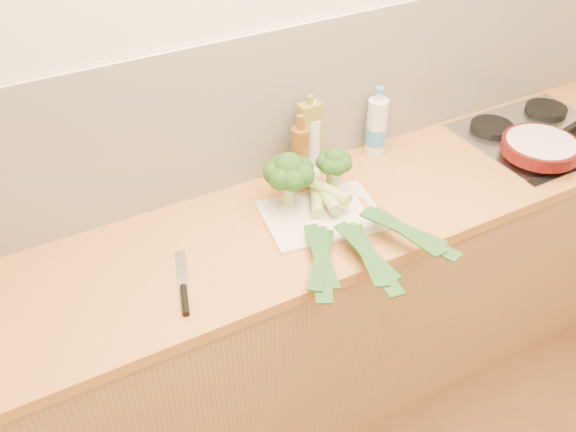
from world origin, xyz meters
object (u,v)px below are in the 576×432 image
object	(u,v)px
chopping_board	(322,215)
chefs_knife	(184,292)
gas_hob	(542,134)
skillet	(541,146)

from	to	relation	value
chopping_board	chefs_knife	distance (m)	0.55
gas_hob	chopping_board	size ratio (longest dim) A/B	1.51
gas_hob	chefs_knife	size ratio (longest dim) A/B	2.08
skillet	gas_hob	bearing A→B (deg)	27.07
chefs_knife	skillet	world-z (taller)	skillet
gas_hob	chopping_board	world-z (taller)	gas_hob
chopping_board	chefs_knife	xyz separation A→B (m)	(-0.54, -0.12, 0.00)
gas_hob	skillet	bearing A→B (deg)	-141.08
gas_hob	skillet	xyz separation A→B (m)	(-0.14, -0.12, 0.05)
chopping_board	skillet	size ratio (longest dim) A/B	0.93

